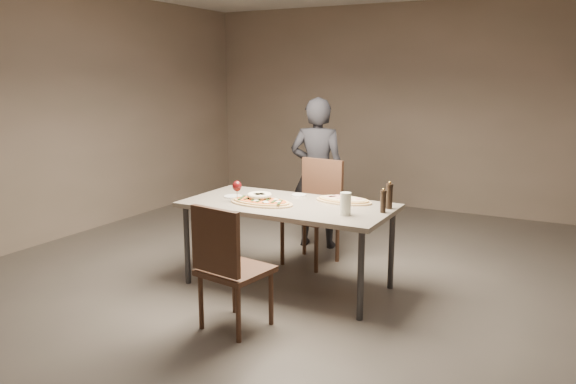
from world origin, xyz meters
The scene contains 14 objects.
room centered at (0.00, 0.00, 1.40)m, with size 7.00×7.00×7.00m.
dining_table centered at (0.00, 0.00, 0.69)m, with size 1.80×0.90×0.75m.
zucchini_pizza centered at (-0.20, -0.12, 0.77)m, with size 0.59×0.33×0.05m.
ham_pizza centered at (0.40, 0.28, 0.77)m, with size 0.51×0.28×0.04m.
bread_basket centered at (-0.24, -0.07, 0.80)m, with size 0.22×0.22×0.08m.
oil_dish centered at (-0.05, 0.31, 0.76)m, with size 0.13×0.13×0.02m.
pepper_mill_left centered at (0.83, 0.22, 0.86)m, with size 0.06×0.06×0.23m.
pepper_mill_right centered at (0.83, 0.07, 0.84)m, with size 0.05×0.05×0.20m.
carafe centered at (0.59, -0.15, 0.84)m, with size 0.09×0.09×0.18m.
wine_glass centered at (-0.44, -0.13, 0.88)m, with size 0.08×0.08×0.18m.
side_plate centered at (-0.56, -0.01, 0.76)m, with size 0.17×0.17×0.01m.
chair_near centered at (0.04, -1.00, 0.53)m, with size 0.51×0.51×0.94m.
chair_far centered at (-0.09, 0.74, 0.57)m, with size 0.54×0.54×1.02m.
diner centered at (-0.29, 1.21, 0.81)m, with size 0.59×0.39×1.61m, color black.
Camera 1 is at (2.23, -4.16, 1.83)m, focal length 35.00 mm.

